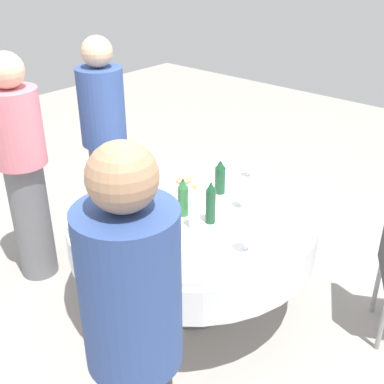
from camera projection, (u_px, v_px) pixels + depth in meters
The scene contains 21 objects.
ground_plane at pixel (192, 301), 3.37m from camera, with size 10.00×10.00×0.00m, color gray.
dining_table at pixel (192, 227), 3.09m from camera, with size 1.54×1.54×0.74m.
bottle_dark_green_right at pixel (211, 203), 2.80m from camera, with size 0.06×0.06×0.27m.
bottle_clear_south at pixel (195, 209), 2.74m from camera, with size 0.06×0.06×0.27m.
bottle_green_inner at pixel (183, 197), 2.88m from camera, with size 0.07×0.07×0.25m.
bottle_dark_green_outer at pixel (132, 239), 2.48m from camera, with size 0.06×0.06×0.27m.
bottle_brown_east at pixel (151, 200), 2.83m from camera, with size 0.06×0.06×0.28m.
bottle_dark_green_mid at pixel (220, 177), 3.13m from camera, with size 0.07×0.07×0.24m.
bottle_brown_west at pixel (104, 203), 2.82m from camera, with size 0.07×0.07×0.26m.
wine_glass_outer at pixel (242, 193), 2.97m from camera, with size 0.07×0.07×0.14m.
wine_glass_east at pixel (246, 233), 2.54m from camera, with size 0.08×0.08×0.16m.
wine_glass_mid at pixel (250, 164), 3.35m from camera, with size 0.06×0.06×0.14m.
plate_left at pixel (121, 181), 3.31m from camera, with size 0.22×0.22×0.04m.
plate_north at pixel (184, 182), 3.30m from camera, with size 0.26×0.26×0.04m.
spoon_south at pixel (267, 206), 3.03m from camera, with size 0.18×0.02×0.01m, color silver.
fork_inner at pixel (293, 224), 2.83m from camera, with size 0.18×0.02×0.01m, color silver.
fork_outer at pixel (212, 206), 3.02m from camera, with size 0.18×0.02×0.01m, color silver.
folded_napkin at pixel (157, 244), 2.63m from camera, with size 0.12×0.12×0.02m, color white.
person_right at pixel (23, 167), 3.28m from camera, with size 0.34×0.34×1.61m.
person_south at pixel (135, 353), 1.75m from camera, with size 0.34×0.34×1.71m.
person_inner at pixel (105, 139), 3.74m from camera, with size 0.34×0.34×1.61m.
Camera 1 is at (-1.99, -1.73, 2.22)m, focal length 45.97 mm.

